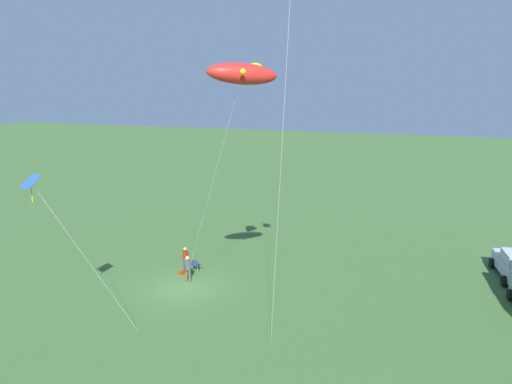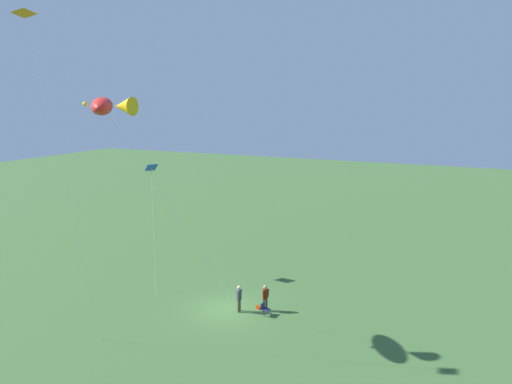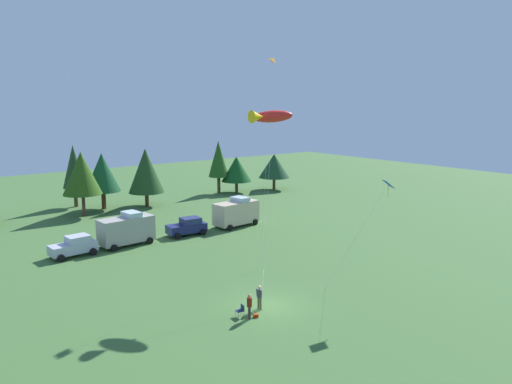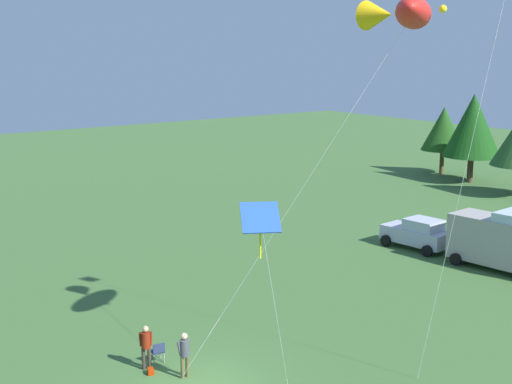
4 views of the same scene
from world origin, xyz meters
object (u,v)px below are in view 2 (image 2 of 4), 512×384
at_px(kite_large_fish, 107,106).
at_px(kite_diamond_blue, 151,171).
at_px(folding_chair, 265,308).
at_px(person_kite_flyer, 239,296).
at_px(backpack_on_grass, 259,307).
at_px(person_spectator, 265,296).
at_px(kite_delta_orange, 25,14).

bearing_deg(kite_large_fish, kite_diamond_blue, -66.13).
relative_size(folding_chair, kite_large_fish, 0.06).
xyz_separation_m(folding_chair, kite_large_fish, (6.86, 5.59, 12.57)).
xyz_separation_m(person_kite_flyer, backpack_on_grass, (-1.00, -0.89, -0.91)).
distance_m(person_spectator, kite_diamond_blue, 12.92).
xyz_separation_m(kite_large_fish, kite_diamond_blue, (3.88, -8.78, -4.96)).
height_order(kite_delta_orange, kite_diamond_blue, kite_delta_orange).
distance_m(backpack_on_grass, kite_large_fish, 15.66).
distance_m(person_spectator, backpack_on_grass, 1.03).
distance_m(folding_chair, person_spectator, 0.86).
relative_size(person_spectator, backpack_on_grass, 5.44).
xyz_separation_m(folding_chair, backpack_on_grass, (0.71, -0.72, -0.38)).
bearing_deg(backpack_on_grass, kite_diamond_blue, -13.82).
distance_m(kite_large_fish, kite_diamond_blue, 10.80).
bearing_deg(person_kite_flyer, kite_delta_orange, -138.18).
height_order(backpack_on_grass, kite_diamond_blue, kite_diamond_blue).
height_order(person_spectator, kite_large_fish, kite_large_fish).
distance_m(backpack_on_grass, kite_diamond_blue, 13.06).
height_order(person_spectator, kite_delta_orange, kite_delta_orange).
bearing_deg(kite_delta_orange, person_spectator, -136.38).
relative_size(folding_chair, backpack_on_grass, 2.56).
relative_size(person_kite_flyer, backpack_on_grass, 5.44).
distance_m(kite_delta_orange, kite_diamond_blue, 14.89).
relative_size(person_kite_flyer, kite_diamond_blue, 0.20).
height_order(backpack_on_grass, kite_delta_orange, kite_delta_orange).
distance_m(folding_chair, kite_delta_orange, 21.24).
xyz_separation_m(kite_large_fish, kite_delta_orange, (2.66, 2.62, 4.55)).
xyz_separation_m(person_kite_flyer, folding_chair, (-1.72, -0.16, -0.53)).
bearing_deg(person_spectator, kite_diamond_blue, -168.67).
xyz_separation_m(folding_chair, kite_delta_orange, (9.52, 8.21, 17.12)).
distance_m(person_kite_flyer, person_spectator, 1.68).
relative_size(person_spectator, kite_diamond_blue, 0.20).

